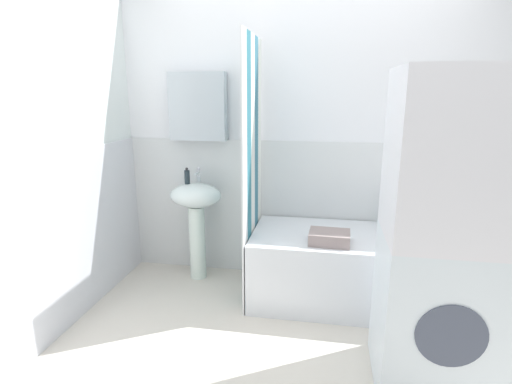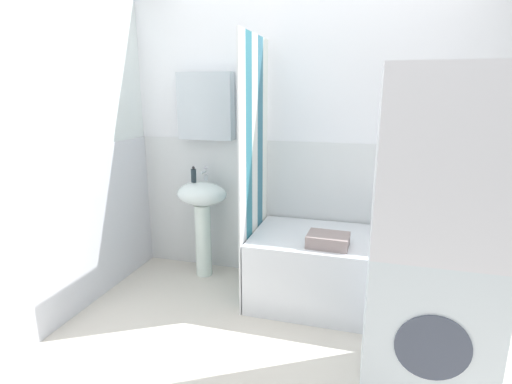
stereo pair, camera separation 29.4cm
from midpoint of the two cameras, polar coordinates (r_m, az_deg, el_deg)
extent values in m
cube|color=silver|center=(2.65, 6.01, -23.77)|extent=(4.80, 5.60, 0.04)
cube|color=white|center=(3.38, 10.39, 7.08)|extent=(3.60, 0.05, 2.40)
cube|color=silver|center=(3.47, 9.90, -2.85)|extent=(3.60, 0.02, 1.20)
cube|color=silver|center=(3.47, -4.70, 12.07)|extent=(0.48, 0.12, 0.56)
cube|color=white|center=(3.10, -22.23, 5.63)|extent=(0.05, 1.81, 2.40)
cube|color=silver|center=(3.21, -20.76, -5.01)|extent=(0.02, 1.81, 1.20)
cylinder|color=white|center=(3.56, -5.18, -6.93)|extent=(0.14, 0.14, 0.65)
ellipsoid|color=white|center=(3.43, -5.33, -0.30)|extent=(0.44, 0.34, 0.20)
cylinder|color=silver|center=(3.50, -4.79, 2.08)|extent=(0.03, 0.03, 0.05)
cylinder|color=silver|center=(3.44, -5.10, 2.80)|extent=(0.02, 0.10, 0.02)
sphere|color=silver|center=(3.48, -4.82, 3.45)|extent=(0.03, 0.03, 0.03)
cylinder|color=#202C34|center=(3.42, -6.47, 2.31)|extent=(0.04, 0.04, 0.11)
sphere|color=#2C2A2E|center=(3.40, -6.50, 3.45)|extent=(0.02, 0.02, 0.02)
cube|color=white|center=(3.20, 15.58, -10.99)|extent=(1.45, 0.75, 0.54)
cube|color=white|center=(2.77, 1.05, 1.57)|extent=(0.01, 0.15, 2.00)
cube|color=teal|center=(2.91, 1.81, 2.19)|extent=(0.01, 0.15, 2.00)
cube|color=white|center=(3.05, 2.50, 2.75)|extent=(0.01, 0.15, 2.00)
cube|color=teal|center=(3.19, 3.13, 3.26)|extent=(0.01, 0.15, 2.00)
cube|color=white|center=(3.34, 3.71, 3.73)|extent=(0.01, 0.15, 2.00)
cylinder|color=#262136|center=(3.44, 26.52, -4.15)|extent=(0.06, 0.06, 0.14)
cylinder|color=black|center=(3.42, 26.67, -2.87)|extent=(0.04, 0.04, 0.02)
cylinder|color=#CF5262|center=(3.41, 24.76, -4.00)|extent=(0.05, 0.05, 0.15)
cylinder|color=#2C2324|center=(3.38, 24.91, -2.60)|extent=(0.04, 0.04, 0.02)
cylinder|color=#2B4A9F|center=(3.36, 22.74, -3.88)|extent=(0.04, 0.04, 0.17)
cylinder|color=#1C1B2E|center=(3.33, 22.90, -2.31)|extent=(0.03, 0.03, 0.02)
cylinder|color=#28734E|center=(3.37, 21.59, -4.13)|extent=(0.04, 0.04, 0.12)
cylinder|color=#1A282B|center=(3.35, 21.71, -2.96)|extent=(0.03, 0.03, 0.02)
cube|color=gray|center=(2.90, 13.14, -6.77)|extent=(0.30, 0.23, 0.09)
cube|color=white|center=(2.43, 26.23, -16.36)|extent=(0.60, 0.57, 0.86)
cube|color=white|center=(2.15, 28.74, 4.06)|extent=(0.60, 0.57, 0.86)
cylinder|color=#444B5D|center=(2.16, 27.71, -19.20)|extent=(0.33, 0.01, 0.33)
camera|label=1|loc=(0.15, -87.14, 0.73)|focal=28.05mm
camera|label=2|loc=(0.15, 92.86, -0.73)|focal=28.05mm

